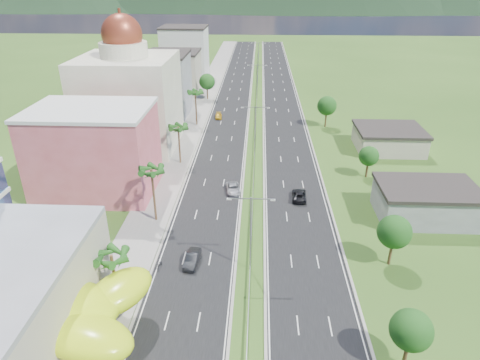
# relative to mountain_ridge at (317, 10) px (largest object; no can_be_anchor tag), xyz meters

# --- Properties ---
(ground) EXTENTS (500.00, 500.00, 0.00)m
(ground) POSITION_rel_mountain_ridge_xyz_m (-60.00, -450.00, 0.00)
(ground) COLOR #2D5119
(ground) RESTS_ON ground
(road_left) EXTENTS (11.00, 260.00, 0.04)m
(road_left) POSITION_rel_mountain_ridge_xyz_m (-67.50, -360.00, 0.02)
(road_left) COLOR black
(road_left) RESTS_ON ground
(road_right) EXTENTS (11.00, 260.00, 0.04)m
(road_right) POSITION_rel_mountain_ridge_xyz_m (-52.50, -360.00, 0.02)
(road_right) COLOR black
(road_right) RESTS_ON ground
(sidewalk_left) EXTENTS (7.00, 260.00, 0.12)m
(sidewalk_left) POSITION_rel_mountain_ridge_xyz_m (-77.00, -360.00, 0.06)
(sidewalk_left) COLOR gray
(sidewalk_left) RESTS_ON ground
(median_guardrail) EXTENTS (0.10, 216.06, 0.76)m
(median_guardrail) POSITION_rel_mountain_ridge_xyz_m (-60.00, -378.01, 0.62)
(median_guardrail) COLOR gray
(median_guardrail) RESTS_ON ground
(streetlight_median_b) EXTENTS (6.04, 0.25, 11.00)m
(streetlight_median_b) POSITION_rel_mountain_ridge_xyz_m (-60.00, -440.00, 6.75)
(streetlight_median_b) COLOR gray
(streetlight_median_b) RESTS_ON ground
(streetlight_median_c) EXTENTS (6.04, 0.25, 11.00)m
(streetlight_median_c) POSITION_rel_mountain_ridge_xyz_m (-60.00, -400.00, 6.75)
(streetlight_median_c) COLOR gray
(streetlight_median_c) RESTS_ON ground
(streetlight_median_d) EXTENTS (6.04, 0.25, 11.00)m
(streetlight_median_d) POSITION_rel_mountain_ridge_xyz_m (-60.00, -355.00, 6.75)
(streetlight_median_d) COLOR gray
(streetlight_median_d) RESTS_ON ground
(streetlight_median_e) EXTENTS (6.04, 0.25, 11.00)m
(streetlight_median_e) POSITION_rel_mountain_ridge_xyz_m (-60.00, -310.00, 6.75)
(streetlight_median_e) COLOR gray
(streetlight_median_e) RESTS_ON ground
(lime_canopy) EXTENTS (18.00, 15.00, 7.40)m
(lime_canopy) POSITION_rel_mountain_ridge_xyz_m (-80.00, -454.00, 4.99)
(lime_canopy) COLOR #C5E616
(lime_canopy) RESTS_ON ground
(pink_shophouse) EXTENTS (20.00, 15.00, 15.00)m
(pink_shophouse) POSITION_rel_mountain_ridge_xyz_m (-88.00, -418.00, 7.50)
(pink_shophouse) COLOR #C65159
(pink_shophouse) RESTS_ON ground
(domed_building) EXTENTS (20.00, 20.00, 28.70)m
(domed_building) POSITION_rel_mountain_ridge_xyz_m (-88.00, -395.00, 11.35)
(domed_building) COLOR beige
(domed_building) RESTS_ON ground
(midrise_grey) EXTENTS (16.00, 15.00, 16.00)m
(midrise_grey) POSITION_rel_mountain_ridge_xyz_m (-87.00, -370.00, 8.00)
(midrise_grey) COLOR gray
(midrise_grey) RESTS_ON ground
(midrise_beige) EXTENTS (16.00, 15.00, 13.00)m
(midrise_beige) POSITION_rel_mountain_ridge_xyz_m (-87.00, -348.00, 6.50)
(midrise_beige) COLOR #BCB49B
(midrise_beige) RESTS_ON ground
(midrise_white) EXTENTS (16.00, 15.00, 18.00)m
(midrise_white) POSITION_rel_mountain_ridge_xyz_m (-87.00, -325.00, 9.00)
(midrise_white) COLOR silver
(midrise_white) RESTS_ON ground
(shed_near) EXTENTS (15.00, 10.00, 5.00)m
(shed_near) POSITION_rel_mountain_ridge_xyz_m (-32.00, -425.00, 2.50)
(shed_near) COLOR gray
(shed_near) RESTS_ON ground
(shed_far) EXTENTS (14.00, 12.00, 4.40)m
(shed_far) POSITION_rel_mountain_ridge_xyz_m (-30.00, -395.00, 2.20)
(shed_far) COLOR #BCB49B
(shed_far) RESTS_ON ground
(palm_tree_b) EXTENTS (3.60, 3.60, 8.10)m
(palm_tree_b) POSITION_rel_mountain_ridge_xyz_m (-75.50, -448.00, 7.06)
(palm_tree_b) COLOR #47301C
(palm_tree_b) RESTS_ON ground
(palm_tree_c) EXTENTS (3.60, 3.60, 9.60)m
(palm_tree_c) POSITION_rel_mountain_ridge_xyz_m (-75.50, -428.00, 8.50)
(palm_tree_c) COLOR #47301C
(palm_tree_c) RESTS_ON ground
(palm_tree_d) EXTENTS (3.60, 3.60, 8.60)m
(palm_tree_d) POSITION_rel_mountain_ridge_xyz_m (-75.50, -405.00, 7.54)
(palm_tree_d) COLOR #47301C
(palm_tree_d) RESTS_ON ground
(palm_tree_e) EXTENTS (3.60, 3.60, 9.40)m
(palm_tree_e) POSITION_rel_mountain_ridge_xyz_m (-75.50, -380.00, 8.31)
(palm_tree_e) COLOR #47301C
(palm_tree_e) RESTS_ON ground
(leafy_tree_lfar) EXTENTS (4.90, 4.90, 8.05)m
(leafy_tree_lfar) POSITION_rel_mountain_ridge_xyz_m (-75.50, -355.00, 5.58)
(leafy_tree_lfar) COLOR #47301C
(leafy_tree_lfar) RESTS_ON ground
(leafy_tree_ra) EXTENTS (4.20, 4.20, 6.90)m
(leafy_tree_ra) POSITION_rel_mountain_ridge_xyz_m (-44.00, -455.00, 4.78)
(leafy_tree_ra) COLOR #47301C
(leafy_tree_ra) RESTS_ON ground
(leafy_tree_rb) EXTENTS (4.55, 4.55, 7.47)m
(leafy_tree_rb) POSITION_rel_mountain_ridge_xyz_m (-41.00, -438.00, 5.18)
(leafy_tree_rb) COLOR #47301C
(leafy_tree_rb) RESTS_ON ground
(leafy_tree_rc) EXTENTS (3.85, 3.85, 6.33)m
(leafy_tree_rc) POSITION_rel_mountain_ridge_xyz_m (-38.00, -410.00, 4.37)
(leafy_tree_rc) COLOR #47301C
(leafy_tree_rc) RESTS_ON ground
(leafy_tree_rd) EXTENTS (4.90, 4.90, 8.05)m
(leafy_tree_rd) POSITION_rel_mountain_ridge_xyz_m (-42.00, -380.00, 5.58)
(leafy_tree_rd) COLOR #47301C
(leafy_tree_rd) RESTS_ON ground
(mountain_ridge) EXTENTS (860.00, 140.00, 90.00)m
(mountain_ridge) POSITION_rel_mountain_ridge_xyz_m (0.00, 0.00, 0.00)
(mountain_ridge) COLOR black
(mountain_ridge) RESTS_ON ground
(car_dark_left) EXTENTS (2.01, 4.82, 1.55)m
(car_dark_left) POSITION_rel_mountain_ridge_xyz_m (-67.96, -439.16, 0.82)
(car_dark_left) COLOR black
(car_dark_left) RESTS_ON road_left
(car_silver_mid_left) EXTENTS (3.03, 5.26, 1.38)m
(car_silver_mid_left) POSITION_rel_mountain_ridge_xyz_m (-63.68, -417.66, 0.73)
(car_silver_mid_left) COLOR #999AA0
(car_silver_mid_left) RESTS_ON road_left
(car_yellow_far_left) EXTENTS (2.06, 4.38, 1.24)m
(car_yellow_far_left) POSITION_rel_mountain_ridge_xyz_m (-70.28, -374.13, 0.66)
(car_yellow_far_left) COLOR gold
(car_yellow_far_left) RESTS_ON road_left
(car_dark_far_right) EXTENTS (2.69, 5.32, 1.44)m
(car_dark_far_right) POSITION_rel_mountain_ridge_xyz_m (-51.85, -419.74, 0.76)
(car_dark_far_right) COLOR black
(car_dark_far_right) RESTS_ON road_right
(motorcycle) EXTENTS (0.84, 1.95, 1.21)m
(motorcycle) POSITION_rel_mountain_ridge_xyz_m (-72.26, -440.32, 0.64)
(motorcycle) COLOR black
(motorcycle) RESTS_ON road_left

